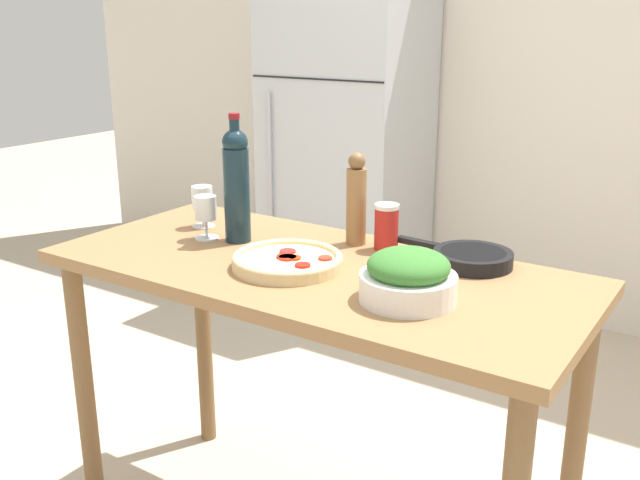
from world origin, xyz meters
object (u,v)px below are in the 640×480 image
Objects in this scene: salad_bowl at (408,277)px; cast_iron_skillet at (472,258)px; wine_bottle at (236,183)px; wine_glass_near at (206,211)px; refrigerator at (346,147)px; salt_canister at (386,227)px; pepper_mill at (357,201)px; wine_glass_far at (202,200)px; homemade_pizza at (288,261)px.

salad_bowl is 0.32m from cast_iron_skillet.
wine_bottle is 2.87× the size of wine_glass_near.
refrigerator is 13.10× the size of salt_canister.
pepper_mill is at bearing -57.86° from refrigerator.
salad_bowl is at bearing -13.18° from wine_bottle.
salt_canister reaches higher than salad_bowl.
salt_canister reaches higher than wine_glass_far.
pepper_mill is at bearing 28.37° from wine_bottle.
salt_canister is at bearing 22.21° from wine_glass_near.
salt_canister is (0.40, 0.17, -0.11)m from wine_bottle.
salt_canister is 0.39× the size of cast_iron_skillet.
cast_iron_skillet is at bearing 84.51° from salad_bowl.
cast_iron_skillet is at bearing 15.33° from wine_glass_near.
salad_bowl is 0.67× the size of cast_iron_skillet.
wine_glass_far is at bearing 136.43° from wine_glass_near.
pepper_mill is 0.37m from cast_iron_skillet.
salad_bowl is (1.31, -1.88, 0.10)m from refrigerator.
pepper_mill is at bearing 80.78° from homemade_pizza.
wine_glass_far is 0.57× the size of salad_bowl.
wine_glass_far is 0.60m from salt_canister.
wine_bottle is 2.83× the size of salt_canister.
salad_bowl reaches higher than homemade_pizza.
wine_glass_near is 0.72m from salad_bowl.
pepper_mill is 0.30m from homemade_pizza.
refrigerator is at bearing 106.50° from wine_glass_far.
cast_iron_skillet is at bearing 0.84° from salt_canister.
wine_bottle reaches higher than cast_iron_skillet.
wine_bottle is 0.45m from salt_canister.
salt_canister is (1.08, -1.57, 0.10)m from refrigerator.
wine_glass_near is 0.39× the size of cast_iron_skillet.
wine_glass_far is (-0.09, 0.09, -0.00)m from wine_glass_near.
pepper_mill reaches higher than salad_bowl.
wine_bottle is 1.65× the size of salad_bowl.
homemade_pizza is 2.21× the size of salt_canister.
salt_canister reaches higher than wine_glass_near.
pepper_mill is at bearing 12.67° from wine_glass_far.
wine_bottle is at bearing -16.30° from wine_glass_far.
wine_glass_far is at bearing -167.33° from pepper_mill.
wine_bottle reaches higher than salad_bowl.
refrigerator is at bearing 108.49° from wine_glass_near.
refrigerator is 13.26× the size of wine_glass_far.
cast_iron_skillet is at bearing 14.49° from wine_bottle.
wine_glass_far is 0.39× the size of cast_iron_skillet.
homemade_pizza is at bearing -23.45° from wine_bottle.
pepper_mill is 0.45m from salad_bowl.
refrigerator is 13.26× the size of wine_glass_near.
refrigerator reaches higher than wine_glass_near.
pepper_mill is 1.18× the size of salad_bowl.
refrigerator reaches higher than wine_glass_far.
salad_bowl is at bearing -54.32° from salt_canister.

